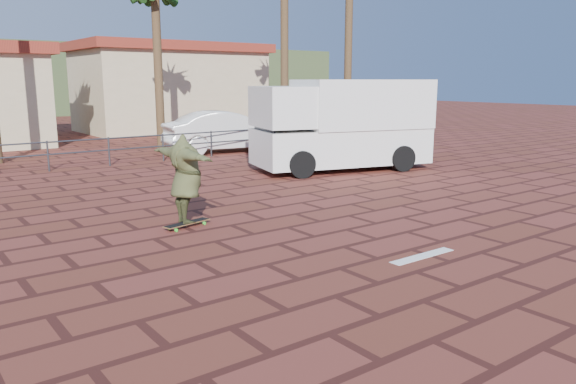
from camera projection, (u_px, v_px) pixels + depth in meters
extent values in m
plane|color=maroon|center=(344.00, 247.00, 10.00)|extent=(120.00, 120.00, 0.00)
cube|color=white|center=(423.00, 256.00, 9.47)|extent=(1.40, 0.22, 0.01)
cylinder|color=#47494F|center=(48.00, 156.00, 18.16)|extent=(0.06, 0.06, 1.00)
cylinder|color=#47494F|center=(109.00, 152.00, 19.34)|extent=(0.06, 0.06, 1.00)
cylinder|color=#47494F|center=(163.00, 147.00, 20.51)|extent=(0.06, 0.06, 1.00)
cylinder|color=#47494F|center=(211.00, 144.00, 21.68)|extent=(0.06, 0.06, 1.00)
cylinder|color=#47494F|center=(254.00, 141.00, 22.86)|extent=(0.06, 0.06, 1.00)
cylinder|color=#47494F|center=(293.00, 138.00, 24.03)|extent=(0.06, 0.06, 1.00)
cylinder|color=#47494F|center=(329.00, 135.00, 25.20)|extent=(0.06, 0.06, 1.00)
cylinder|color=#47494F|center=(361.00, 132.00, 26.37)|extent=(0.06, 0.06, 1.00)
cylinder|color=#47494F|center=(108.00, 139.00, 19.25)|extent=(24.00, 0.05, 0.05)
cylinder|color=#47494F|center=(109.00, 150.00, 19.33)|extent=(24.00, 0.05, 0.05)
cylinder|color=brown|center=(158.00, 72.00, 23.60)|extent=(0.36, 0.36, 6.50)
cylinder|color=brown|center=(284.00, 58.00, 25.52)|extent=(0.36, 0.36, 7.80)
cylinder|color=brown|center=(348.00, 48.00, 26.39)|extent=(0.36, 0.36, 8.80)
cube|color=beige|center=(171.00, 92.00, 33.12)|extent=(10.00, 6.00, 4.50)
cube|color=maroon|center=(169.00, 48.00, 32.63)|extent=(10.60, 6.60, 0.50)
cube|color=olive|center=(187.00, 223.00, 11.31)|extent=(1.07, 0.45, 0.02)
cube|color=black|center=(187.00, 223.00, 11.31)|extent=(1.03, 0.43, 0.00)
cube|color=silver|center=(173.00, 228.00, 11.04)|extent=(0.09, 0.18, 0.03)
cube|color=silver|center=(201.00, 221.00, 11.58)|extent=(0.09, 0.18, 0.03)
cylinder|color=#3BE330|center=(176.00, 230.00, 10.98)|extent=(0.07, 0.04, 0.07)
cylinder|color=#3BE330|center=(170.00, 228.00, 11.12)|extent=(0.07, 0.04, 0.07)
cylinder|color=#3BE330|center=(204.00, 223.00, 11.52)|extent=(0.07, 0.04, 0.07)
cylinder|color=#3BE330|center=(198.00, 222.00, 11.66)|extent=(0.07, 0.04, 0.07)
imported|color=#474B28|center=(186.00, 179.00, 11.13)|extent=(0.67, 2.21, 1.78)
cube|color=white|center=(341.00, 146.00, 18.56)|extent=(6.07, 3.69, 1.15)
cube|color=white|center=(361.00, 104.00, 18.56)|extent=(4.68, 3.41, 1.57)
cube|color=white|center=(285.00, 107.00, 17.57)|extent=(2.22, 2.66, 1.26)
cube|color=black|center=(264.00, 122.00, 17.42)|extent=(0.52, 1.74, 0.68)
cylinder|color=black|center=(301.00, 164.00, 16.94)|extent=(0.89, 0.50, 0.84)
cylinder|color=black|center=(276.00, 155.00, 18.94)|extent=(0.89, 0.50, 0.84)
cylinder|color=black|center=(402.00, 158.00, 18.24)|extent=(0.89, 0.50, 0.84)
cylinder|color=black|center=(368.00, 151.00, 20.24)|extent=(0.89, 0.50, 0.84)
imported|color=white|center=(227.00, 131.00, 23.17)|extent=(5.32, 2.58, 1.68)
cylinder|color=gray|center=(349.00, 122.00, 23.11)|extent=(0.07, 0.07, 2.46)
cube|color=#193FB2|center=(350.00, 97.00, 22.92)|extent=(0.50, 0.14, 0.50)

